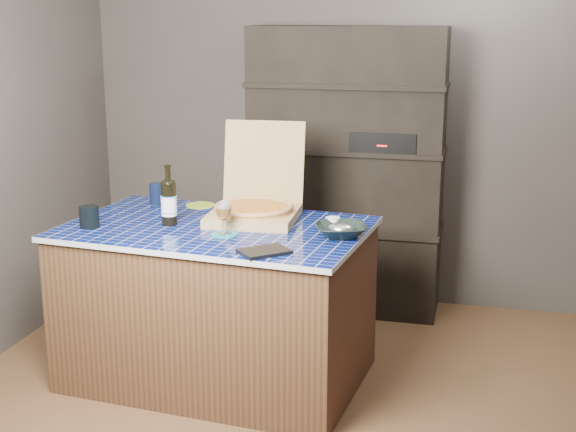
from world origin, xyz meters
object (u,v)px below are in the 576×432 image
(wine_glass, at_px, (224,211))
(dvd_case, at_px, (264,251))
(kitchen_island, at_px, (217,303))
(pizza_box, at_px, (255,207))
(bowl, at_px, (341,231))
(mead_bottle, at_px, (169,201))

(wine_glass, xyz_separation_m, dvd_case, (0.27, -0.25, -0.11))
(kitchen_island, height_order, wine_glass, wine_glass)
(pizza_box, height_order, wine_glass, pizza_box)
(dvd_case, relative_size, bowl, 0.87)
(mead_bottle, xyz_separation_m, bowl, (0.89, -0.01, -0.09))
(dvd_case, bearing_deg, kitchen_island, -179.53)
(mead_bottle, relative_size, dvd_case, 1.45)
(kitchen_island, relative_size, dvd_case, 7.43)
(wine_glass, distance_m, dvd_case, 0.38)
(wine_glass, xyz_separation_m, bowl, (0.56, 0.11, -0.09))
(wine_glass, bearing_deg, pizza_box, 80.12)
(kitchen_island, xyz_separation_m, pizza_box, (0.15, 0.19, 0.48))
(bowl, bearing_deg, wine_glass, -168.86)
(pizza_box, xyz_separation_m, mead_bottle, (-0.39, -0.21, 0.05))
(kitchen_island, distance_m, pizza_box, 0.54)
(kitchen_island, relative_size, bowl, 6.46)
(pizza_box, relative_size, dvd_case, 2.64)
(kitchen_island, xyz_separation_m, mead_bottle, (-0.24, -0.03, 0.53))
(kitchen_island, bearing_deg, dvd_case, -41.50)
(pizza_box, bearing_deg, wine_glass, -103.46)
(pizza_box, xyz_separation_m, dvd_case, (0.21, -0.58, -0.06))
(pizza_box, bearing_deg, bowl, -27.55)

